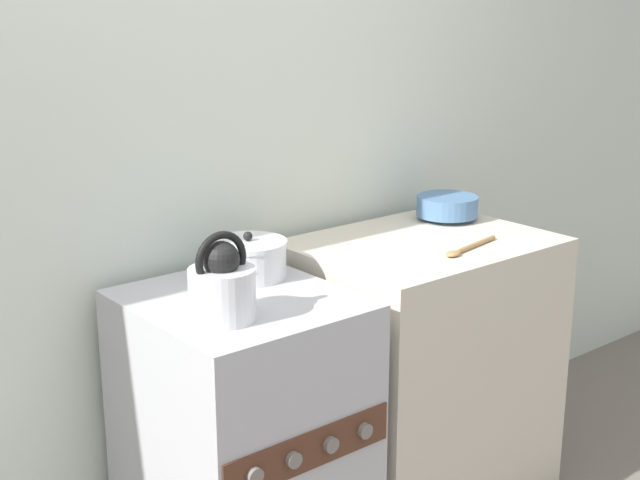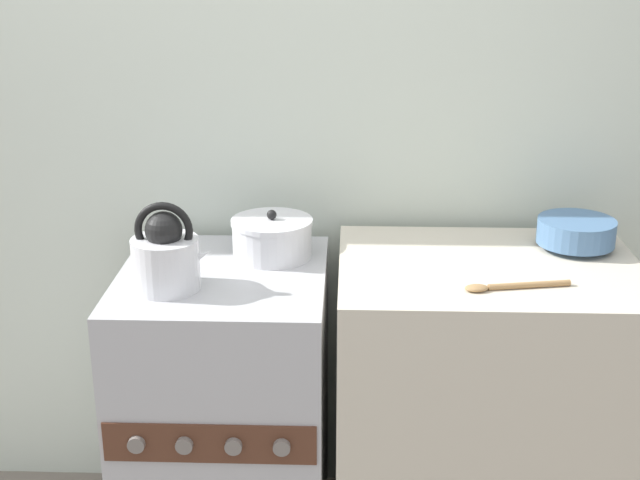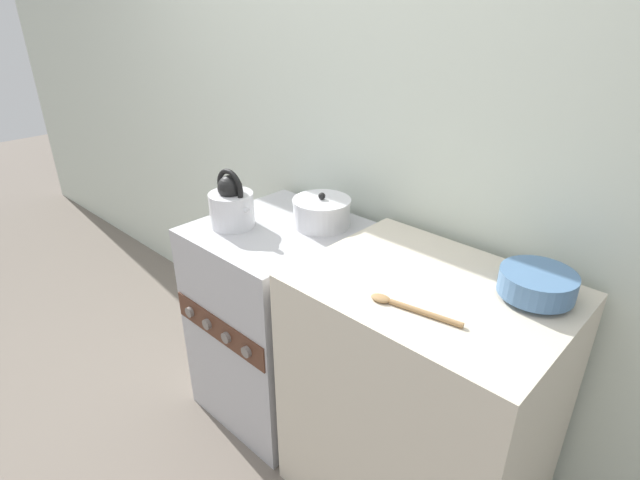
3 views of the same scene
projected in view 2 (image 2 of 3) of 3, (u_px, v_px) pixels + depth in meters
wall_back at (235, 116)px, 2.67m from camera, size 7.00×0.06×2.50m
stove at (227, 416)px, 2.58m from camera, size 0.57×0.64×0.89m
counter at (480, 415)px, 2.55m from camera, size 0.82×0.62×0.93m
kettle at (166, 256)px, 2.30m from camera, size 0.22×0.18×0.24m
cooking_pot at (272, 238)px, 2.54m from camera, size 0.23×0.23×0.14m
enamel_bowl at (576, 232)px, 2.50m from camera, size 0.22×0.22×0.09m
wooden_spoon at (508, 286)px, 2.23m from camera, size 0.28×0.08×0.02m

